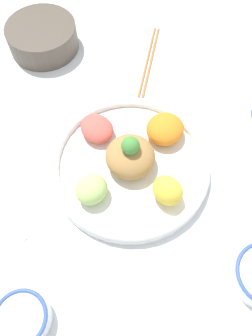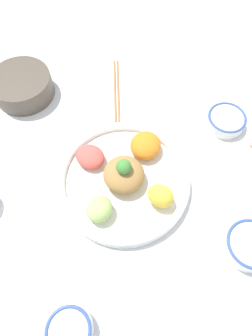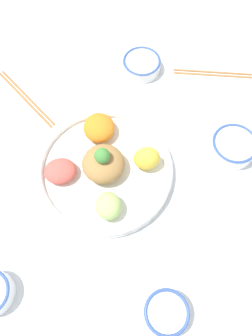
{
  "view_description": "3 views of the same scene",
  "coord_description": "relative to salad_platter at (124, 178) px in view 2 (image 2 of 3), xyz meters",
  "views": [
    {
      "loc": [
        -0.29,
        0.01,
        0.63
      ],
      "look_at": [
        -0.0,
        0.04,
        0.07
      ],
      "focal_mm": 35.0,
      "sensor_mm": 36.0,
      "label": 1
    },
    {
      "loc": [
        -0.26,
        0.07,
        0.67
      ],
      "look_at": [
        0.04,
        0.03,
        0.07
      ],
      "focal_mm": 30.0,
      "sensor_mm": 36.0,
      "label": 2
    },
    {
      "loc": [
        -0.22,
        0.25,
        0.75
      ],
      "look_at": [
        -0.01,
        -0.0,
        0.03
      ],
      "focal_mm": 35.0,
      "sensor_mm": 36.0,
      "label": 3
    }
  ],
  "objects": [
    {
      "name": "side_serving_bowl",
      "position": [
        0.34,
        0.25,
        0.01
      ],
      "size": [
        0.18,
        0.18,
        0.07
      ],
      "color": "#51473D",
      "rests_on": "ground_plane"
    },
    {
      "name": "rice_bowl_plain",
      "position": [
        -0.31,
        0.16,
        -0.0
      ],
      "size": [
        0.09,
        0.09,
        0.04
      ],
      "color": "white",
      "rests_on": "ground_plane"
    },
    {
      "name": "salad_platter",
      "position": [
        0.0,
        0.0,
        0.0
      ],
      "size": [
        0.34,
        0.34,
        0.11
      ],
      "color": "white",
      "rests_on": "ground_plane"
    },
    {
      "name": "serving_spoon_main",
      "position": [
        -0.12,
        0.25,
        -0.02
      ],
      "size": [
        0.1,
        0.11,
        0.01
      ],
      "rotation": [
        0.0,
        0.0,
        3.99
      ],
      "color": "beige",
      "rests_on": "ground_plane"
    },
    {
      "name": "sauce_bowl_red",
      "position": [
        -0.21,
        -0.25,
        -0.0
      ],
      "size": [
        0.11,
        0.11,
        0.04
      ],
      "color": "white",
      "rests_on": "ground_plane"
    },
    {
      "name": "chopsticks_pair_far",
      "position": [
        0.32,
        -0.02,
        -0.02
      ],
      "size": [
        0.25,
        0.05,
        0.01
      ],
      "rotation": [
        0.0,
        0.0,
        6.16
      ],
      "color": "#9E6B3D",
      "rests_on": "ground_plane"
    },
    {
      "name": "rice_bowl_blue",
      "position": [
        0.14,
        -0.31,
        -0.01
      ],
      "size": [
        0.11,
        0.11,
        0.04
      ],
      "color": "white",
      "rests_on": "ground_plane"
    },
    {
      "name": "ground_plane",
      "position": [
        -0.03,
        -0.03,
        -0.03
      ],
      "size": [
        2.4,
        2.4,
        0.0
      ],
      "primitive_type": "plane",
      "color": "white"
    }
  ]
}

